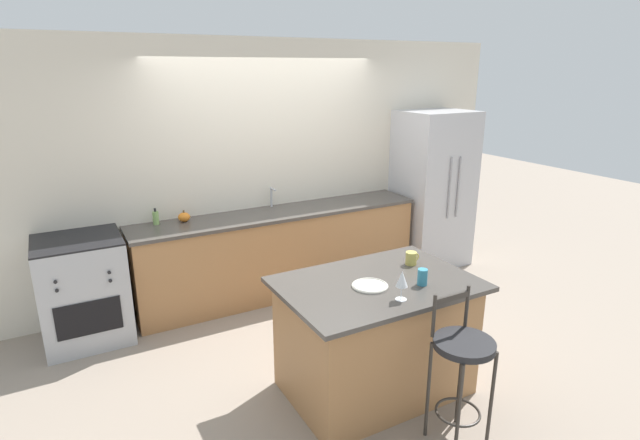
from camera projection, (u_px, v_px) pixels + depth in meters
The scene contains 14 objects.
ground_plane at pixel (295, 303), 5.31m from camera, with size 18.00×18.00×0.00m, color gray.
wall_back at pixel (267, 168), 5.45m from camera, with size 6.00×0.07×2.70m.
back_counter at pixel (280, 252), 5.46m from camera, with size 3.15×0.62×0.93m.
sink_faucet at pixel (272, 195), 5.44m from camera, with size 0.02×0.13×0.22m.
kitchen_island at pixel (375, 336), 3.78m from camera, with size 1.43×0.99×0.90m.
refrigerator at pixel (432, 189), 6.18m from camera, with size 0.84×0.75×1.91m.
oven_range at pixel (84, 290), 4.49m from camera, with size 0.73×0.71×0.97m.
bar_stool_near at pixel (462, 361), 3.18m from camera, with size 0.39×0.39×1.05m.
dinner_plate at pixel (370, 286), 3.56m from camera, with size 0.26×0.26×0.02m.
wine_glass at pixel (402, 280), 3.32m from camera, with size 0.08×0.08×0.21m.
coffee_mug at pixel (411, 258), 3.96m from camera, with size 0.12×0.09×0.10m.
tumbler_cup at pixel (422, 277), 3.58m from camera, with size 0.07×0.07×0.12m.
pumpkin_decoration at pixel (184, 217), 4.96m from camera, with size 0.12×0.12×0.12m.
soap_bottle at pixel (156, 218), 4.86m from camera, with size 0.06×0.06×0.16m.
Camera 1 is at (-2.07, -4.35, 2.41)m, focal length 28.00 mm.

